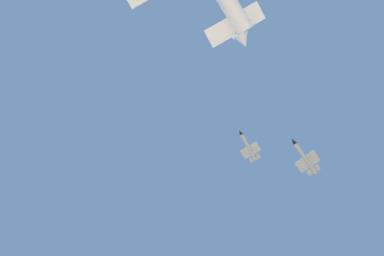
{
  "coord_description": "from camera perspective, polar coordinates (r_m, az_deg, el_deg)",
  "views": [
    {
      "loc": [
        10.39,
        68.13,
        3.98
      ],
      "look_at": [
        8.12,
        58.51,
        78.64
      ],
      "focal_mm": 34.34,
      "sensor_mm": 36.0,
      "label": 1
    }
  ],
  "objects": [
    {
      "name": "chase_jet_left_wing",
      "position": [
        135.35,
        17.15,
        -4.47
      ],
      "size": [
        13.41,
        12.19,
        4.0
      ],
      "rotation": [
        0.0,
        0.0,
        0.71
      ],
      "color": "#999EA3"
    },
    {
      "name": "chase_jet_trailing",
      "position": [
        159.44,
        8.8,
        -2.96
      ],
      "size": [
        12.6,
        13.06,
        4.0
      ],
      "rotation": [
        0.0,
        0.0,
        0.81
      ],
      "color": "#999EA3"
    }
  ]
}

